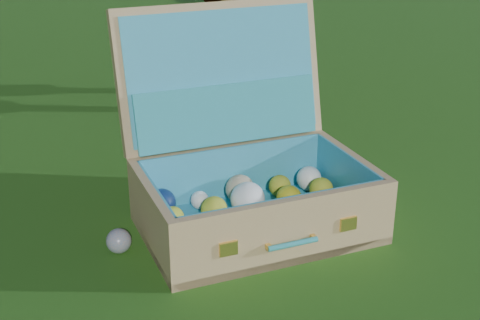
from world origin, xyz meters
name	(u,v)px	position (x,y,z in m)	size (l,w,h in m)	color
ground	(282,197)	(0.00, 0.00, 0.00)	(60.00, 60.00, 0.00)	#215114
stray_ball	(119,241)	(-0.52, -0.02, 0.03)	(0.06, 0.06, 0.06)	teal
suitcase	(245,164)	(-0.15, -0.03, 0.15)	(0.67, 0.62, 0.55)	tan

